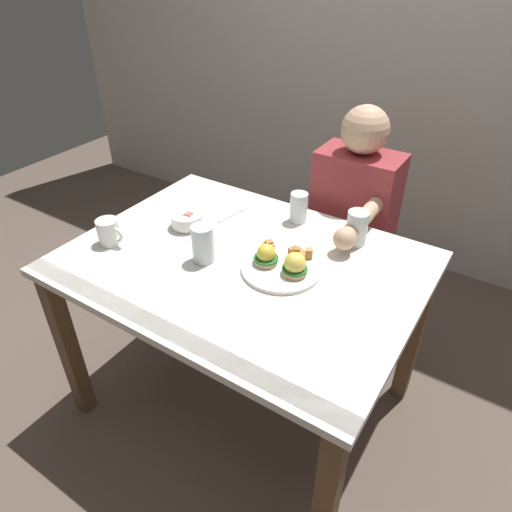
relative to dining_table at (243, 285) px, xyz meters
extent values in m
plane|color=brown|center=(0.00, 0.00, -0.63)|extent=(6.00, 6.00, 0.00)
cube|color=beige|center=(0.00, 1.50, 0.67)|extent=(4.80, 0.10, 2.60)
cube|color=white|center=(0.00, 0.00, 0.09)|extent=(1.20, 0.90, 0.03)
cube|color=#B23838|center=(0.00, -0.40, 0.10)|extent=(1.20, 0.06, 0.00)
cube|color=#B23838|center=(0.00, 0.40, 0.10)|extent=(1.20, 0.06, 0.00)
cube|color=brown|center=(-0.55, -0.40, -0.28)|extent=(0.06, 0.06, 0.71)
cube|color=brown|center=(0.55, -0.40, -0.28)|extent=(0.06, 0.06, 0.71)
cube|color=brown|center=(-0.55, 0.40, -0.28)|extent=(0.06, 0.06, 0.71)
cube|color=brown|center=(0.55, 0.40, -0.28)|extent=(0.06, 0.06, 0.71)
cylinder|color=white|center=(0.14, 0.02, 0.11)|extent=(0.27, 0.27, 0.01)
cylinder|color=tan|center=(0.09, 0.01, 0.13)|extent=(0.08, 0.08, 0.02)
cylinder|color=#286B2D|center=(0.09, 0.01, 0.14)|extent=(0.08, 0.08, 0.01)
sphere|color=yellow|center=(0.09, 0.01, 0.16)|extent=(0.06, 0.06, 0.06)
cylinder|color=tan|center=(0.20, 0.01, 0.13)|extent=(0.08, 0.08, 0.02)
cylinder|color=#286B2D|center=(0.20, 0.01, 0.14)|extent=(0.08, 0.08, 0.01)
sphere|color=#F7DB56|center=(0.20, 0.01, 0.16)|extent=(0.07, 0.07, 0.07)
cube|color=tan|center=(0.05, 0.08, 0.13)|extent=(0.04, 0.04, 0.03)
cube|color=tan|center=(0.06, 0.08, 0.13)|extent=(0.03, 0.03, 0.03)
cube|color=tan|center=(0.19, 0.12, 0.14)|extent=(0.03, 0.03, 0.04)
cube|color=#AD7038|center=(0.16, 0.10, 0.14)|extent=(0.03, 0.03, 0.04)
cube|color=#B77A42|center=(0.17, 0.10, 0.14)|extent=(0.04, 0.04, 0.03)
cube|color=#B77A42|center=(0.15, 0.10, 0.14)|extent=(0.04, 0.04, 0.03)
cube|color=#B77A42|center=(0.05, 0.09, 0.14)|extent=(0.03, 0.03, 0.04)
cube|color=#B77A42|center=(0.18, 0.09, 0.14)|extent=(0.04, 0.04, 0.03)
cylinder|color=white|center=(-0.30, 0.07, 0.11)|extent=(0.10, 0.10, 0.01)
cylinder|color=white|center=(-0.30, 0.07, 0.14)|extent=(0.12, 0.12, 0.04)
cube|color=#F4A85B|center=(-0.30, 0.07, 0.14)|extent=(0.03, 0.03, 0.02)
cube|color=#B7E093|center=(-0.31, 0.07, 0.14)|extent=(0.04, 0.04, 0.03)
cube|color=#EA6B70|center=(-0.30, 0.08, 0.14)|extent=(0.03, 0.03, 0.02)
cube|color=#EA6B70|center=(-0.32, 0.07, 0.13)|extent=(0.03, 0.03, 0.03)
cube|color=#B7E093|center=(-0.30, 0.07, 0.15)|extent=(0.03, 0.03, 0.03)
cube|color=#EA6B70|center=(-0.30, 0.07, 0.15)|extent=(0.03, 0.03, 0.03)
cube|color=#F4A85B|center=(-0.31, 0.06, 0.13)|extent=(0.03, 0.03, 0.03)
cylinder|color=white|center=(-0.47, -0.17, 0.15)|extent=(0.08, 0.08, 0.09)
cylinder|color=black|center=(-0.47, -0.17, 0.20)|extent=(0.07, 0.07, 0.01)
torus|color=white|center=(-0.42, -0.17, 0.16)|extent=(0.06, 0.02, 0.06)
cube|color=silver|center=(-0.21, 0.22, 0.11)|extent=(0.03, 0.12, 0.00)
cube|color=silver|center=(-0.20, 0.30, 0.11)|extent=(0.03, 0.04, 0.00)
cylinder|color=silver|center=(-0.11, -0.07, 0.17)|extent=(0.08, 0.08, 0.13)
cylinder|color=silver|center=(-0.11, -0.07, 0.14)|extent=(0.07, 0.07, 0.06)
cylinder|color=silver|center=(0.28, 0.32, 0.17)|extent=(0.08, 0.08, 0.13)
cylinder|color=silver|center=(0.28, 0.32, 0.15)|extent=(0.07, 0.07, 0.10)
cylinder|color=silver|center=(0.03, 0.34, 0.17)|extent=(0.07, 0.07, 0.12)
cylinder|color=silver|center=(0.03, 0.34, 0.14)|extent=(0.06, 0.06, 0.06)
cylinder|color=#33333D|center=(0.06, 0.53, -0.41)|extent=(0.11, 0.11, 0.45)
cylinder|color=#33333D|center=(0.24, 0.53, -0.41)|extent=(0.11, 0.11, 0.45)
cube|color=#993338|center=(0.15, 0.63, 0.07)|extent=(0.34, 0.20, 0.50)
sphere|color=#DBAD89|center=(0.15, 0.63, 0.41)|extent=(0.19, 0.19, 0.19)
cylinder|color=#DBAD89|center=(0.27, 0.38, 0.17)|extent=(0.06, 0.30, 0.06)
sphere|color=#DBAD89|center=(0.27, 0.23, 0.17)|extent=(0.08, 0.08, 0.08)
camera|label=1|loc=(0.75, -1.06, 1.03)|focal=32.35mm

